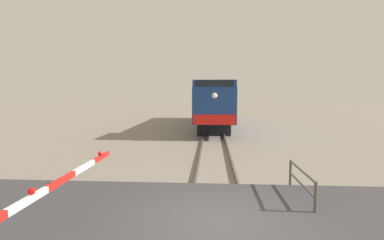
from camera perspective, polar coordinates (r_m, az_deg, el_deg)
ground_plane at (r=7.34m, az=5.31°, el=-20.01°), size 160.00×160.00×0.00m
rail_track_left at (r=7.32m, az=-0.65°, el=-19.40°), size 0.08×80.00×0.15m
rail_track_right at (r=7.36m, az=11.24°, el=-19.36°), size 0.08×80.00×0.15m
road_surface at (r=7.30m, az=5.31°, el=-19.41°), size 36.00×5.70×0.17m
locomotive at (r=27.19m, az=4.15°, el=3.15°), size 2.86×17.32×3.93m
guard_railing at (r=9.20m, az=20.27°, el=-10.91°), size 0.08×2.41×0.95m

